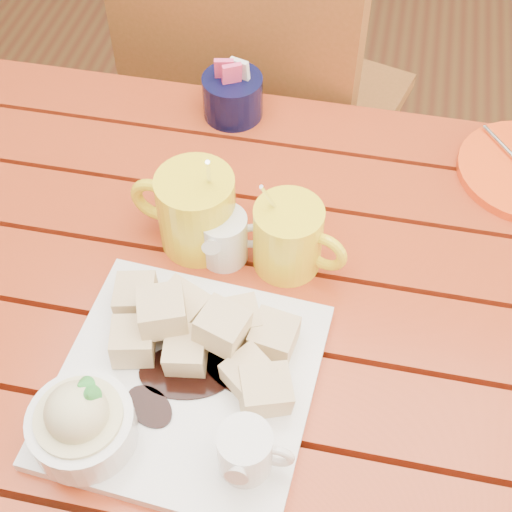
% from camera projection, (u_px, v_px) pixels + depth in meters
% --- Properties ---
extents(ground, '(5.00, 5.00, 0.00)m').
position_uv_depth(ground, '(250.00, 508.00, 1.47)').
color(ground, '#5E2E1B').
rests_on(ground, ground).
extents(table, '(1.20, 0.79, 0.75)m').
position_uv_depth(table, '(246.00, 346.00, 0.97)').
color(table, maroon).
rests_on(table, ground).
extents(dessert_plate, '(0.30, 0.30, 0.11)m').
position_uv_depth(dessert_plate, '(166.00, 384.00, 0.77)').
color(dessert_plate, white).
rests_on(dessert_plate, table).
extents(coffee_mug_left, '(0.14, 0.10, 0.17)m').
position_uv_depth(coffee_mug_left, '(194.00, 210.00, 0.90)').
color(coffee_mug_left, yellow).
rests_on(coffee_mug_left, table).
extents(coffee_mug_right, '(0.12, 0.09, 0.14)m').
position_uv_depth(coffee_mug_right, '(290.00, 237.00, 0.88)').
color(coffee_mug_right, yellow).
rests_on(coffee_mug_right, table).
extents(cream_pitcher, '(0.09, 0.08, 0.07)m').
position_uv_depth(cream_pitcher, '(225.00, 238.00, 0.89)').
color(cream_pitcher, white).
rests_on(cream_pitcher, table).
extents(sugar_caddy, '(0.09, 0.09, 0.10)m').
position_uv_depth(sugar_caddy, '(233.00, 95.00, 1.07)').
color(sugar_caddy, black).
rests_on(sugar_caddy, table).
extents(chair_far, '(0.56, 0.56, 0.97)m').
position_uv_depth(chair_far, '(259.00, 109.00, 1.42)').
color(chair_far, brown).
rests_on(chair_far, ground).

